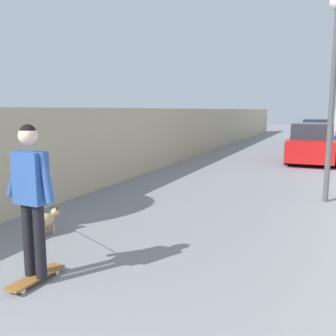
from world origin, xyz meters
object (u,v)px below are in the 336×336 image
(car_near, at_px, (312,144))
(car_far, at_px, (317,134))
(lamp_post, at_px, (334,63))
(skateboard, at_px, (36,277))
(dog, at_px, (47,219))
(person_skateboarder, at_px, (31,189))

(car_near, height_order, car_far, same)
(car_near, relative_size, car_far, 0.96)
(lamp_post, xyz_separation_m, car_far, (13.97, 0.60, -2.34))
(skateboard, height_order, car_far, car_far)
(dog, xyz_separation_m, car_near, (11.24, -3.64, 0.44))
(lamp_post, relative_size, skateboard, 5.57)
(skateboard, relative_size, car_far, 0.19)
(skateboard, xyz_separation_m, dog, (1.42, 1.06, 0.21))
(lamp_post, bearing_deg, person_skateboarder, 151.07)
(skateboard, xyz_separation_m, car_near, (12.66, -2.57, 0.65))
(car_far, bearing_deg, lamp_post, -177.54)
(dog, bearing_deg, person_skateboarder, -143.25)
(dog, bearing_deg, lamp_post, -44.46)
(skateboard, bearing_deg, dog, 36.75)
(person_skateboarder, bearing_deg, lamp_post, -28.93)
(person_skateboarder, distance_m, dog, 1.98)
(lamp_post, xyz_separation_m, car_near, (6.92, 0.60, -2.35))
(skateboard, height_order, car_near, car_near)
(dog, bearing_deg, car_far, -11.25)
(person_skateboarder, bearing_deg, skateboard, -90.00)
(person_skateboarder, height_order, car_near, person_skateboarder)
(lamp_post, distance_m, dog, 6.66)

